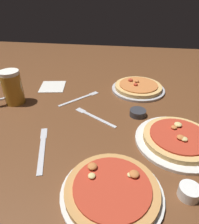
# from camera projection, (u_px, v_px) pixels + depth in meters

# --- Properties ---
(ground_plane) EXTENTS (2.40, 2.40, 0.03)m
(ground_plane) POSITION_uv_depth(u_px,v_px,m) (100.00, 119.00, 0.89)
(ground_plane) COLOR brown
(pizza_plate_near) EXTENTS (0.30, 0.30, 0.05)m
(pizza_plate_near) POSITION_uv_depth(u_px,v_px,m) (178.00, 139.00, 0.72)
(pizza_plate_near) COLOR silver
(pizza_plate_near) RESTS_ON ground_plane
(pizza_plate_far) EXTENTS (0.28, 0.28, 0.05)m
(pizza_plate_far) POSITION_uv_depth(u_px,v_px,m) (138.00, 88.00, 1.08)
(pizza_plate_far) COLOR #B2B2B7
(pizza_plate_far) RESTS_ON ground_plane
(pizza_plate_side) EXTENTS (0.28, 0.28, 0.05)m
(pizza_plate_side) POSITION_uv_depth(u_px,v_px,m) (112.00, 190.00, 0.54)
(pizza_plate_side) COLOR silver
(pizza_plate_side) RESTS_ON ground_plane
(beer_mug_dark) EXTENTS (0.13, 0.11, 0.16)m
(beer_mug_dark) POSITION_uv_depth(u_px,v_px,m) (12.00, 88.00, 0.94)
(beer_mug_dark) COLOR #B27A23
(beer_mug_dark) RESTS_ON ground_plane
(ramekin_sauce) EXTENTS (0.07, 0.07, 0.03)m
(ramekin_sauce) POSITION_uv_depth(u_px,v_px,m) (138.00, 113.00, 0.87)
(ramekin_sauce) COLOR #333338
(ramekin_sauce) RESTS_ON ground_plane
(ramekin_butter) EXTENTS (0.06, 0.06, 0.03)m
(ramekin_butter) POSITION_uv_depth(u_px,v_px,m) (189.00, 192.00, 0.54)
(ramekin_butter) COLOR white
(ramekin_butter) RESTS_ON ground_plane
(napkin_folded) EXTENTS (0.16, 0.17, 0.01)m
(napkin_folded) POSITION_uv_depth(u_px,v_px,m) (53.00, 86.00, 1.12)
(napkin_folded) COLOR silver
(napkin_folded) RESTS_ON ground_plane
(fork_left) EXTENTS (0.20, 0.13, 0.01)m
(fork_left) POSITION_uv_depth(u_px,v_px,m) (94.00, 117.00, 0.87)
(fork_left) COLOR silver
(fork_left) RESTS_ON ground_plane
(knife_right) EXTENTS (0.09, 0.23, 0.01)m
(knife_right) POSITION_uv_depth(u_px,v_px,m) (42.00, 148.00, 0.70)
(knife_right) COLOR silver
(knife_right) RESTS_ON ground_plane
(fork_spare) EXTENTS (0.17, 0.19, 0.01)m
(fork_spare) POSITION_uv_depth(u_px,v_px,m) (80.00, 98.00, 1.01)
(fork_spare) COLOR silver
(fork_spare) RESTS_ON ground_plane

